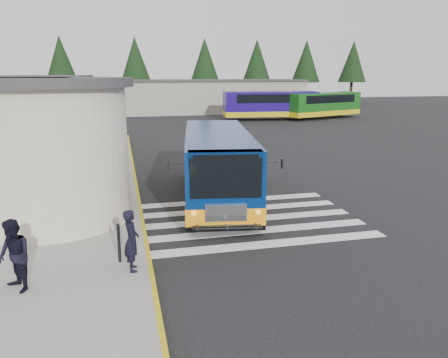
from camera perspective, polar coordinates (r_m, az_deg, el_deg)
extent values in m
plane|color=black|center=(16.54, 3.49, -4.28)|extent=(140.00, 140.00, 0.00)
cube|color=gray|center=(20.17, -25.50, -2.09)|extent=(10.00, 34.00, 0.15)
cube|color=gold|center=(19.70, -11.31, -1.33)|extent=(0.12, 34.00, 0.16)
cylinder|color=beige|center=(15.95, -21.81, 2.96)|extent=(5.20, 5.20, 4.50)
cylinder|color=#38383A|center=(15.72, -22.60, 11.58)|extent=(5.80, 5.80, 0.30)
cube|color=black|center=(20.49, -18.39, 2.17)|extent=(0.08, 1.20, 2.20)
cube|color=#38383A|center=(20.25, -17.31, 5.86)|extent=(1.20, 1.80, 0.12)
cube|color=silver|center=(13.54, 5.41, -8.48)|extent=(8.00, 0.55, 0.01)
cube|color=silver|center=(14.60, 3.89, -6.77)|extent=(8.00, 0.55, 0.01)
cube|color=silver|center=(15.68, 2.59, -5.28)|extent=(8.00, 0.55, 0.01)
cube|color=silver|center=(16.78, 1.46, -3.98)|extent=(8.00, 0.55, 0.01)
cube|color=silver|center=(17.89, 0.47, -2.84)|extent=(8.00, 0.55, 0.01)
cube|color=gray|center=(58.10, -2.93, 10.66)|extent=(26.00, 8.00, 4.00)
cube|color=#38383A|center=(58.03, -2.95, 12.73)|extent=(26.40, 8.40, 0.20)
cylinder|color=black|center=(65.54, -20.20, 10.03)|extent=(0.44, 0.44, 3.60)
cone|color=black|center=(65.48, -20.57, 14.39)|extent=(4.40, 4.40, 6.40)
cylinder|color=black|center=(65.17, -11.30, 10.58)|extent=(0.44, 0.44, 3.60)
cone|color=black|center=(65.11, -11.51, 14.97)|extent=(4.40, 4.40, 6.40)
cylinder|color=black|center=(66.33, -2.49, 10.87)|extent=(0.44, 0.44, 3.60)
cone|color=black|center=(66.27, -2.53, 15.20)|extent=(4.40, 4.40, 6.40)
cylinder|color=black|center=(68.31, 4.24, 10.93)|extent=(0.44, 0.44, 3.60)
cone|color=black|center=(68.25, 4.31, 15.13)|extent=(4.40, 4.40, 6.40)
cylinder|color=black|center=(71.13, 10.50, 10.86)|extent=(0.44, 0.44, 3.60)
cone|color=black|center=(71.08, 10.68, 14.88)|extent=(4.40, 4.40, 6.40)
cylinder|color=black|center=(74.71, 16.23, 10.67)|extent=(0.44, 0.44, 3.60)
cone|color=black|center=(74.66, 16.49, 14.50)|extent=(4.40, 4.40, 6.40)
cube|color=navy|center=(17.86, -0.85, 2.36)|extent=(3.95, 9.36, 2.37)
cube|color=orange|center=(18.06, -0.84, -0.45)|extent=(3.99, 9.39, 0.56)
cube|color=black|center=(18.14, -0.84, -1.46)|extent=(3.97, 9.38, 0.22)
cube|color=black|center=(13.34, 0.27, 0.10)|extent=(2.20, 0.42, 1.26)
cube|color=silver|center=(13.64, 0.26, -4.44)|extent=(1.30, 0.27, 0.55)
cube|color=black|center=(18.54, -4.97, 4.24)|extent=(1.11, 6.57, 0.91)
cube|color=black|center=(18.68, 2.93, 4.34)|extent=(1.11, 6.57, 0.91)
cylinder|color=black|center=(15.18, -4.37, -4.05)|extent=(0.45, 1.00, 0.97)
cylinder|color=black|center=(15.33, 3.97, -3.87)|extent=(0.45, 1.00, 0.97)
cylinder|color=black|center=(20.63, -4.34, 0.74)|extent=(0.45, 1.00, 0.97)
cylinder|color=black|center=(20.73, 1.80, 0.84)|extent=(0.45, 1.00, 0.97)
cube|color=black|center=(13.40, -7.33, 1.82)|extent=(0.08, 0.19, 0.30)
cube|color=black|center=(13.66, 7.61, 2.03)|extent=(0.08, 0.19, 0.30)
imported|color=black|center=(11.44, -11.99, -7.84)|extent=(0.43, 0.62, 1.62)
imported|color=black|center=(11.25, -25.74, -9.05)|extent=(1.02, 1.06, 1.73)
cylinder|color=black|center=(12.09, -13.56, -8.14)|extent=(0.09, 0.09, 1.07)
cube|color=#1A0864|center=(49.14, 6.05, 9.77)|extent=(10.47, 3.86, 2.62)
cube|color=gold|center=(49.22, 6.02, 8.54)|extent=(10.51, 3.90, 0.57)
cube|color=black|center=(49.10, 6.07, 10.49)|extent=(8.21, 3.69, 0.91)
cube|color=#154F15|center=(51.48, 12.71, 9.58)|extent=(10.02, 5.81, 2.47)
cube|color=gold|center=(51.56, 12.65, 8.47)|extent=(10.06, 5.85, 0.54)
cube|color=black|center=(51.44, 12.75, 10.24)|extent=(8.01, 5.13, 0.86)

